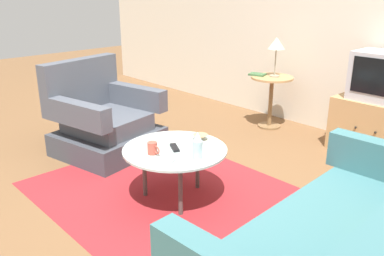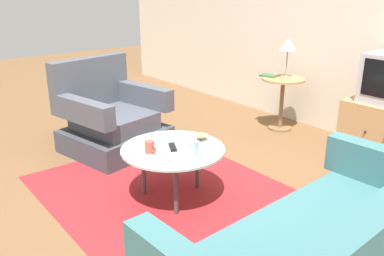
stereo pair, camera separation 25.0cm
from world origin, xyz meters
name	(u,v)px [view 1 (the left image)]	position (x,y,z in m)	size (l,w,h in m)	color
ground_plane	(181,198)	(0.00, 0.00, 0.00)	(16.00, 16.00, 0.00)	brown
back_wall	(346,18)	(0.00, 2.50, 1.35)	(9.00, 0.12, 2.70)	beige
area_rug	(176,198)	(-0.04, -0.03, 0.00)	(2.43, 1.84, 0.00)	maroon
armchair	(103,122)	(-1.36, 0.10, 0.32)	(1.05, 1.10, 0.97)	#3E424B
couch	(347,256)	(1.50, -0.11, 0.30)	(1.04, 1.90, 0.93)	#325C60
coffee_table	(175,152)	(-0.04, -0.03, 0.42)	(0.85, 0.85, 0.45)	#B2C6C1
side_table	(271,91)	(-0.61, 2.04, 0.46)	(0.51, 0.51, 0.65)	tan
tv_stand	(376,127)	(0.65, 2.17, 0.29)	(0.86, 0.50, 0.58)	tan
television	(384,77)	(0.65, 2.18, 0.82)	(0.59, 0.42, 0.50)	#B7B7BC
table_lamp	(276,45)	(-0.59, 2.05, 1.03)	(0.20, 0.20, 0.47)	#9E937A
vase	(197,146)	(0.23, -0.03, 0.55)	(0.08, 0.08, 0.21)	silver
mug	(153,148)	(-0.07, -0.23, 0.50)	(0.13, 0.08, 0.10)	#B74C3D
bowl	(200,137)	(-0.04, 0.26, 0.47)	(0.13, 0.13, 0.05)	tan
tv_remote_dark	(175,148)	(-0.04, -0.03, 0.46)	(0.16, 0.12, 0.02)	black
tv_remote_silver	(165,160)	(0.10, -0.25, 0.46)	(0.15, 0.12, 0.02)	#B2B2B7
book	(257,74)	(-0.79, 1.97, 0.66)	(0.22, 0.19, 0.02)	#3D663D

